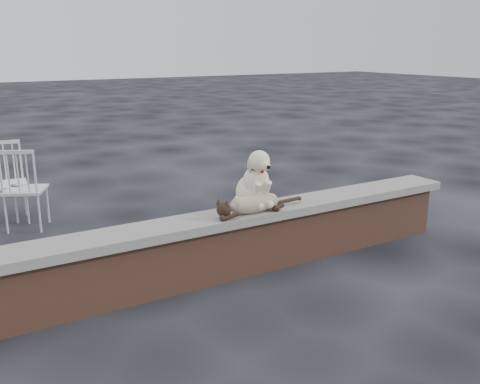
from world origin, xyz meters
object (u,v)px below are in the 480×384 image
dog (252,178)px  chair_b (7,183)px  chair_c (25,188)px  cat (253,202)px

dog → chair_b: 3.15m
dog → chair_c: (-1.62, 2.23, -0.39)m
chair_b → cat: bearing=-53.0°
dog → chair_c: size_ratio=0.60×
cat → chair_c: size_ratio=1.18×
dog → chair_b: dog is taller
chair_c → cat: bearing=148.3°
dog → cat: 0.25m
chair_b → chair_c: size_ratio=1.00×
cat → chair_c: (-1.54, 2.38, -0.20)m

